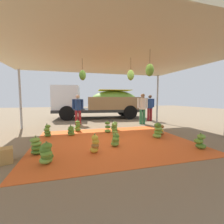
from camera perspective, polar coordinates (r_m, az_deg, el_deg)
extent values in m
plane|color=#7F6B51|center=(8.30, -5.25, -5.29)|extent=(40.00, 40.00, 0.00)
cube|color=#E05B23|center=(5.44, 0.38, -10.79)|extent=(5.27, 4.42, 0.01)
cylinder|color=#9EA0A5|center=(8.67, -31.36, 4.10)|extent=(0.10, 0.10, 2.91)
cylinder|color=#9EA0A5|center=(9.83, 16.78, 4.66)|extent=(0.10, 0.10, 2.91)
cube|color=beige|center=(5.43, 0.40, 20.52)|extent=(8.00, 7.00, 0.06)
cylinder|color=#4C422D|center=(4.77, 14.15, 19.77)|extent=(0.01, 0.01, 0.38)
ellipsoid|color=#60932D|center=(4.69, 14.04, 15.14)|extent=(0.24, 0.24, 0.36)
cylinder|color=#4C422D|center=(5.69, -11.15, 17.39)|extent=(0.01, 0.01, 0.38)
ellipsoid|color=#477523|center=(5.62, -11.07, 13.49)|extent=(0.24, 0.24, 0.36)
cylinder|color=#4C422D|center=(5.51, 7.12, 17.78)|extent=(0.01, 0.01, 0.40)
ellipsoid|color=#75A83D|center=(5.44, 7.08, 13.66)|extent=(0.24, 0.24, 0.36)
ellipsoid|color=#75A83D|center=(3.92, -23.69, -16.28)|extent=(0.40, 0.40, 0.17)
ellipsoid|color=#477523|center=(3.90, -23.28, -15.16)|extent=(0.34, 0.34, 0.17)
ellipsoid|color=#60932D|center=(3.84, -23.60, -14.24)|extent=(0.36, 0.36, 0.17)
ellipsoid|color=#477523|center=(3.84, -23.86, -12.98)|extent=(0.30, 0.30, 0.17)
ellipsoid|color=#518428|center=(3.84, -23.49, -11.75)|extent=(0.26, 0.26, 0.17)
cylinder|color=olive|center=(3.80, -23.53, -10.98)|extent=(0.04, 0.04, 0.12)
ellipsoid|color=#518428|center=(6.45, -23.09, -8.02)|extent=(0.36, 0.36, 0.13)
ellipsoid|color=#477523|center=(6.39, -23.24, -7.09)|extent=(0.27, 0.27, 0.13)
ellipsoid|color=#6B9E38|center=(6.39, -23.46, -6.07)|extent=(0.32, 0.32, 0.13)
ellipsoid|color=#60932D|center=(6.40, -23.12, -5.02)|extent=(0.29, 0.29, 0.13)
cylinder|color=olive|center=(6.37, -23.40, -4.53)|extent=(0.04, 0.04, 0.12)
ellipsoid|color=#75A83D|center=(6.36, -15.13, -7.96)|extent=(0.37, 0.37, 0.14)
ellipsoid|color=#477523|center=(6.31, -15.28, -7.47)|extent=(0.36, 0.36, 0.14)
ellipsoid|color=#518428|center=(6.33, -15.07, -6.87)|extent=(0.30, 0.30, 0.14)
ellipsoid|color=#518428|center=(6.29, -15.37, -6.37)|extent=(0.32, 0.32, 0.14)
ellipsoid|color=#518428|center=(6.30, -15.21, -5.77)|extent=(0.28, 0.28, 0.14)
cylinder|color=olive|center=(6.29, -15.37, -5.23)|extent=(0.04, 0.04, 0.12)
ellipsoid|color=#518428|center=(5.31, 30.53, -10.99)|extent=(0.34, 0.34, 0.16)
ellipsoid|color=#60932D|center=(5.28, 29.91, -9.49)|extent=(0.37, 0.37, 0.16)
ellipsoid|color=#6B9E38|center=(5.26, 30.69, -8.01)|extent=(0.29, 0.29, 0.16)
cylinder|color=olive|center=(5.23, 30.44, -7.39)|extent=(0.04, 0.04, 0.12)
ellipsoid|color=gold|center=(4.30, -6.77, -13.96)|extent=(0.26, 0.26, 0.17)
ellipsoid|color=#996628|center=(4.27, -6.35, -12.57)|extent=(0.27, 0.27, 0.17)
ellipsoid|color=gold|center=(4.25, -6.21, -11.09)|extent=(0.28, 0.28, 0.17)
ellipsoid|color=gold|center=(4.22, -6.50, -9.67)|extent=(0.26, 0.26, 0.17)
cylinder|color=olive|center=(4.19, -6.56, -8.93)|extent=(0.04, 0.04, 0.12)
ellipsoid|color=#518428|center=(7.23, 0.83, -6.08)|extent=(0.32, 0.32, 0.16)
ellipsoid|color=#6B9E38|center=(7.24, 1.02, -5.16)|extent=(0.38, 0.38, 0.16)
ellipsoid|color=#6B9E38|center=(7.18, 1.10, -4.35)|extent=(0.31, 0.31, 0.16)
cylinder|color=olive|center=(7.19, 1.04, -3.86)|extent=(0.04, 0.04, 0.12)
ellipsoid|color=#996628|center=(6.52, 17.86, -7.62)|extent=(0.40, 0.40, 0.15)
ellipsoid|color=gold|center=(6.44, 17.80, -6.55)|extent=(0.37, 0.37, 0.15)
ellipsoid|color=#996628|center=(6.47, 18.09, -5.26)|extent=(0.29, 0.29, 0.15)
cylinder|color=olive|center=(6.43, 17.95, -4.77)|extent=(0.04, 0.04, 0.12)
ellipsoid|color=#60932D|center=(7.11, -12.78, -6.56)|extent=(0.26, 0.26, 0.12)
ellipsoid|color=#75A83D|center=(7.09, -13.08, -5.85)|extent=(0.33, 0.33, 0.12)
ellipsoid|color=#518428|center=(7.04, -12.74, -5.18)|extent=(0.29, 0.29, 0.12)
ellipsoid|color=#6B9E38|center=(7.04, -12.74, -4.43)|extent=(0.24, 0.24, 0.12)
ellipsoid|color=#518428|center=(7.02, -12.88, -3.71)|extent=(0.27, 0.27, 0.12)
cylinder|color=olive|center=(7.01, -12.91, -3.23)|extent=(0.04, 0.04, 0.12)
ellipsoid|color=#75A83D|center=(6.06, 1.37, -8.38)|extent=(0.35, 0.35, 0.14)
ellipsoid|color=#75A83D|center=(6.07, 1.06, -7.41)|extent=(0.29, 0.29, 0.14)
ellipsoid|color=#6B9E38|center=(6.06, 0.96, -6.49)|extent=(0.28, 0.28, 0.14)
ellipsoid|color=#477523|center=(6.03, 0.74, -5.61)|extent=(0.25, 0.25, 0.14)
ellipsoid|color=#75A83D|center=(5.97, 0.85, -4.76)|extent=(0.28, 0.28, 0.14)
cylinder|color=olive|center=(5.99, 1.04, -4.15)|extent=(0.04, 0.04, 0.12)
ellipsoid|color=#6B9E38|center=(4.81, 1.11, -11.89)|extent=(0.34, 0.34, 0.16)
ellipsoid|color=#6B9E38|center=(4.81, 1.30, -10.97)|extent=(0.27, 0.27, 0.16)
ellipsoid|color=#60932D|center=(4.74, 1.43, -10.25)|extent=(0.24, 0.24, 0.16)
ellipsoid|color=#477523|center=(4.77, 1.59, -9.21)|extent=(0.29, 0.29, 0.16)
cylinder|color=olive|center=(4.73, 1.34, -8.61)|extent=(0.04, 0.04, 0.12)
ellipsoid|color=#75A83D|center=(6.02, 16.64, -8.54)|extent=(0.41, 0.41, 0.18)
ellipsoid|color=#60932D|center=(6.02, 17.04, -7.26)|extent=(0.31, 0.31, 0.18)
ellipsoid|color=#75A83D|center=(5.97, 17.11, -6.09)|extent=(0.40, 0.40, 0.18)
ellipsoid|color=#477523|center=(5.93, 16.92, -4.85)|extent=(0.37, 0.37, 0.18)
cylinder|color=olive|center=(5.93, 16.98, -4.27)|extent=(0.04, 0.04, 0.12)
ellipsoid|color=#518428|center=(4.65, -26.37, -13.22)|extent=(0.34, 0.34, 0.13)
ellipsoid|color=#518428|center=(4.61, -26.44, -11.99)|extent=(0.40, 0.40, 0.13)
ellipsoid|color=#75A83D|center=(4.60, -26.72, -10.64)|extent=(0.30, 0.30, 0.13)
ellipsoid|color=#75A83D|center=(4.56, -27.10, -9.40)|extent=(0.28, 0.28, 0.13)
cylinder|color=olive|center=(4.54, -26.90, -8.68)|extent=(0.04, 0.04, 0.12)
ellipsoid|color=#6B9E38|center=(6.67, -1.66, -7.16)|extent=(0.32, 0.32, 0.14)
ellipsoid|color=#477523|center=(6.67, -1.62, -5.65)|extent=(0.33, 0.33, 0.14)
ellipsoid|color=#518428|center=(6.62, -1.76, -4.22)|extent=(0.31, 0.31, 0.14)
cylinder|color=olive|center=(6.62, -1.64, -3.70)|extent=(0.04, 0.04, 0.12)
cube|color=#2D2D2D|center=(11.68, -5.18, 0.71)|extent=(6.70, 3.15, 0.20)
cube|color=silver|center=(11.72, -16.71, 5.18)|extent=(2.05, 2.45, 1.70)
cube|color=#232D38|center=(11.88, -21.18, 6.69)|extent=(0.24, 1.97, 0.75)
cube|color=#99754C|center=(10.63, 1.89, 3.26)|extent=(4.00, 0.51, 0.90)
cube|color=#99754C|center=(12.98, -0.14, 3.60)|extent=(4.00, 0.51, 0.90)
cube|color=#99754C|center=(12.30, 9.86, 3.44)|extent=(0.34, 2.47, 0.90)
ellipsoid|color=#75A83D|center=(11.80, 0.78, 4.66)|extent=(3.74, 2.44, 1.40)
cube|color=yellow|center=(11.82, 0.78, 8.15)|extent=(2.60, 2.13, 0.04)
cylinder|color=black|center=(10.63, -16.67, -0.47)|extent=(1.02, 0.39, 1.00)
cylinder|color=black|center=(12.87, -15.36, 0.51)|extent=(1.02, 0.39, 1.00)
cylinder|color=black|center=(10.96, 6.81, -0.12)|extent=(1.02, 0.39, 1.00)
cylinder|color=black|center=(13.15, 4.09, 0.77)|extent=(1.02, 0.39, 1.00)
cylinder|color=maroon|center=(10.35, 13.59, -0.96)|extent=(0.16, 0.16, 0.85)
cylinder|color=maroon|center=(10.44, 14.51, -0.93)|extent=(0.16, 0.16, 0.85)
cylinder|color=navy|center=(10.35, 14.14, 3.14)|extent=(0.39, 0.39, 0.64)
cylinder|color=navy|center=(10.22, 12.90, 3.34)|extent=(0.12, 0.12, 0.56)
cylinder|color=navy|center=(10.47, 15.37, 3.33)|extent=(0.12, 0.12, 0.56)
sphere|color=brown|center=(10.34, 14.20, 5.66)|extent=(0.23, 0.23, 0.23)
cylinder|color=maroon|center=(8.76, -13.32, -2.09)|extent=(0.16, 0.16, 0.83)
cylinder|color=maroon|center=(8.77, -12.09, -2.06)|extent=(0.16, 0.16, 0.83)
cylinder|color=navy|center=(8.70, -12.80, 2.70)|extent=(0.38, 0.38, 0.63)
cylinder|color=navy|center=(8.69, -14.47, 2.89)|extent=(0.12, 0.12, 0.56)
cylinder|color=navy|center=(8.72, -11.15, 2.96)|extent=(0.12, 0.12, 0.56)
sphere|color=tan|center=(8.70, -12.86, 5.65)|extent=(0.23, 0.23, 0.23)
cylinder|color=#337A4C|center=(8.94, 10.86, -1.78)|extent=(0.16, 0.16, 0.87)
cylinder|color=#337A4C|center=(9.03, 11.97, -1.74)|extent=(0.16, 0.16, 0.87)
cylinder|color=silver|center=(8.93, 11.50, 3.10)|extent=(0.40, 0.40, 0.65)
cylinder|color=silver|center=(8.81, 9.98, 3.33)|extent=(0.13, 0.13, 0.58)
cylinder|color=silver|center=(9.05, 13.00, 3.32)|extent=(0.13, 0.13, 0.58)
sphere|color=#936B4C|center=(8.92, 11.56, 6.10)|extent=(0.24, 0.24, 0.24)
cube|color=#B78947|center=(4.41, -35.99, -13.30)|extent=(0.48, 0.43, 0.35)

